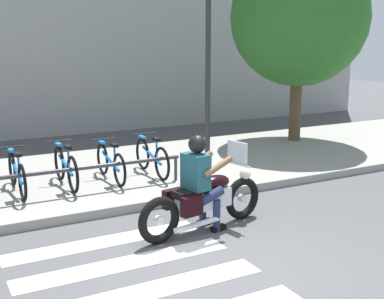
# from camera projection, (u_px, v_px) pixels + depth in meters

# --- Properties ---
(ground_plane) EXTENTS (48.00, 48.00, 0.00)m
(ground_plane) POSITION_uv_depth(u_px,v_px,m) (216.00, 274.00, 6.11)
(ground_plane) COLOR #4C4C4F
(sidewalk) EXTENTS (24.00, 4.40, 0.15)m
(sidewalk) POSITION_uv_depth(u_px,v_px,m) (95.00, 177.00, 10.18)
(sidewalk) COLOR gray
(sidewalk) RESTS_ON ground
(crosswalk_stripe_2) EXTENTS (2.80, 0.40, 0.01)m
(crosswalk_stripe_2) POSITION_uv_depth(u_px,v_px,m) (150.00, 290.00, 5.71)
(crosswalk_stripe_2) COLOR white
(crosswalk_stripe_2) RESTS_ON ground
(crosswalk_stripe_3) EXTENTS (2.80, 0.40, 0.01)m
(crosswalk_stripe_3) POSITION_uv_depth(u_px,v_px,m) (125.00, 263.00, 6.40)
(crosswalk_stripe_3) COLOR white
(crosswalk_stripe_3) RESTS_ON ground
(crosswalk_stripe_4) EXTENTS (2.80, 0.40, 0.01)m
(crosswalk_stripe_4) POSITION_uv_depth(u_px,v_px,m) (104.00, 242.00, 7.09)
(crosswalk_stripe_4) COLOR white
(crosswalk_stripe_4) RESTS_ON ground
(motorcycle) EXTENTS (2.25, 0.80, 1.26)m
(motorcycle) POSITION_uv_depth(u_px,v_px,m) (204.00, 200.00, 7.43)
(motorcycle) COLOR black
(motorcycle) RESTS_ON ground
(rider) EXTENTS (0.69, 0.61, 1.46)m
(rider) POSITION_uv_depth(u_px,v_px,m) (200.00, 176.00, 7.31)
(rider) COLOR #1E4C59
(rider) RESTS_ON ground
(bicycle_1) EXTENTS (0.48, 1.69, 0.77)m
(bicycle_1) POSITION_uv_depth(u_px,v_px,m) (17.00, 174.00, 8.77)
(bicycle_1) COLOR black
(bicycle_1) RESTS_ON sidewalk
(bicycle_2) EXTENTS (0.48, 1.64, 0.80)m
(bicycle_2) POSITION_uv_depth(u_px,v_px,m) (66.00, 167.00, 9.16)
(bicycle_2) COLOR black
(bicycle_2) RESTS_ON sidewalk
(bicycle_3) EXTENTS (0.48, 1.61, 0.75)m
(bicycle_3) POSITION_uv_depth(u_px,v_px,m) (111.00, 163.00, 9.56)
(bicycle_3) COLOR black
(bicycle_3) RESTS_ON sidewalk
(bicycle_4) EXTENTS (0.48, 1.61, 0.79)m
(bicycle_4) POSITION_uv_depth(u_px,v_px,m) (152.00, 157.00, 9.95)
(bicycle_4) COLOR black
(bicycle_4) RESTS_ON sidewalk
(bike_rack) EXTENTS (4.01, 0.07, 0.49)m
(bike_rack) POSITION_uv_depth(u_px,v_px,m) (74.00, 171.00, 8.67)
(bike_rack) COLOR #333338
(bike_rack) RESTS_ON sidewalk
(street_lamp) EXTENTS (0.28, 0.28, 4.28)m
(street_lamp) POSITION_uv_depth(u_px,v_px,m) (208.00, 48.00, 11.29)
(street_lamp) COLOR #2D2D33
(street_lamp) RESTS_ON ground
(tree_near_rack) EXTENTS (3.51, 3.51, 5.09)m
(tree_near_rack) POSITION_uv_depth(u_px,v_px,m) (299.00, 18.00, 12.82)
(tree_near_rack) COLOR brown
(tree_near_rack) RESTS_ON ground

